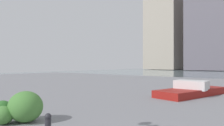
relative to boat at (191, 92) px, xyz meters
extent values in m
cube|color=#5B5660|center=(10.06, -56.39, 15.39)|extent=(17.77, 15.10, 31.20)
cube|color=#9E9384|center=(27.79, -58.12, 11.37)|extent=(10.61, 15.44, 23.17)
sphere|color=#232328|center=(-0.56, 9.63, 0.51)|extent=(0.13, 0.13, 0.13)
ellipsoid|color=#477F38|center=(2.24, 9.19, 0.05)|extent=(0.62, 0.56, 0.53)
ellipsoid|color=#477F38|center=(1.97, 8.66, 0.25)|extent=(1.09, 0.98, 0.92)
ellipsoid|color=#2D6628|center=(2.95, 8.89, 0.07)|extent=(0.67, 0.60, 0.57)
cube|color=maroon|center=(0.00, 0.00, -0.08)|extent=(2.62, 4.93, 0.50)
cube|color=silver|center=(0.00, 0.00, 0.37)|extent=(1.69, 1.00, 0.50)
camera|label=1|loc=(-4.15, 12.13, 1.52)|focal=35.12mm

